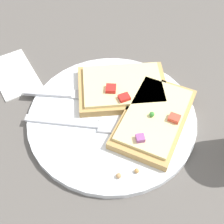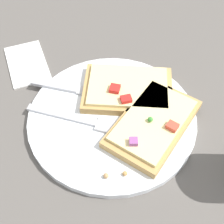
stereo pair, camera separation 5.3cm
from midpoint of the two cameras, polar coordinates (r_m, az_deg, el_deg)
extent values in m
plane|color=#56514C|center=(0.54, 2.77, -1.60)|extent=(4.00, 4.00, 0.00)
cylinder|color=white|center=(0.54, 2.79, -1.22)|extent=(0.29, 0.29, 0.01)
cube|color=#B7B7BC|center=(0.53, -6.41, -0.72)|extent=(0.09, 0.11, 0.01)
cube|color=#B7B7BC|center=(0.52, 2.62, -2.89)|extent=(0.05, 0.06, 0.01)
cube|color=#B7B7BC|center=(0.51, 6.44, -4.82)|extent=(0.02, 0.02, 0.00)
cube|color=#B7B7BC|center=(0.51, 6.61, -4.17)|extent=(0.02, 0.02, 0.00)
cube|color=#B7B7BC|center=(0.52, 6.78, -3.53)|extent=(0.02, 0.02, 0.00)
cube|color=#B7B7BC|center=(0.52, 6.95, -2.91)|extent=(0.02, 0.02, 0.00)
cube|color=#B7B7BC|center=(0.58, -7.85, 4.70)|extent=(0.06, 0.08, 0.01)
cube|color=#B7B7BC|center=(0.56, 3.24, 2.65)|extent=(0.10, 0.13, 0.00)
cube|color=tan|center=(0.52, 10.38, -2.30)|extent=(0.18, 0.19, 0.01)
cube|color=beige|center=(0.52, 10.53, -1.65)|extent=(0.16, 0.17, 0.01)
cube|color=#934C8E|center=(0.48, 7.12, -5.59)|extent=(0.02, 0.02, 0.01)
cube|color=#D14733|center=(0.51, 13.92, -2.72)|extent=(0.02, 0.02, 0.01)
sphere|color=#388433|center=(0.51, 9.98, -1.53)|extent=(0.01, 0.01, 0.01)
cube|color=tan|center=(0.57, 5.56, 3.90)|extent=(0.17, 0.19, 0.01)
cube|color=beige|center=(0.56, 5.64, 4.59)|extent=(0.15, 0.17, 0.01)
cube|color=red|center=(0.54, 3.30, 4.14)|extent=(0.02, 0.02, 0.01)
cube|color=red|center=(0.53, 5.44, 2.19)|extent=(0.02, 0.02, 0.01)
sphere|color=tan|center=(0.60, 3.70, 7.64)|extent=(0.01, 0.01, 0.01)
sphere|color=tan|center=(0.47, 2.15, -11.80)|extent=(0.01, 0.01, 0.01)
sphere|color=#B0804A|center=(0.57, -1.36, 4.61)|extent=(0.01, 0.01, 0.01)
sphere|color=#BA874B|center=(0.47, 5.62, -11.37)|extent=(0.01, 0.01, 0.01)
cube|color=white|center=(0.65, -13.07, 8.62)|extent=(0.12, 0.07, 0.01)
camera|label=1|loc=(0.03, -87.13, 3.67)|focal=50.00mm
camera|label=2|loc=(0.03, 92.87, -3.67)|focal=50.00mm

